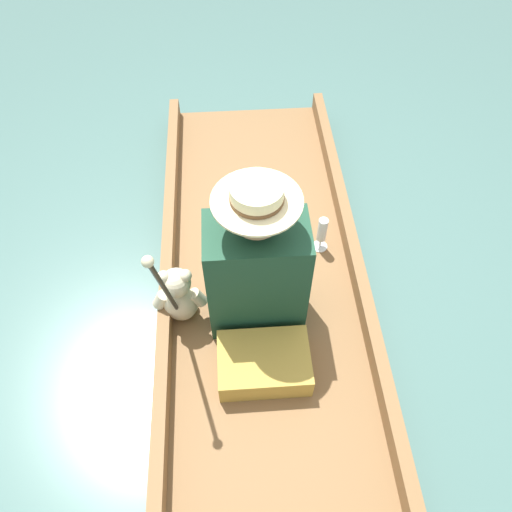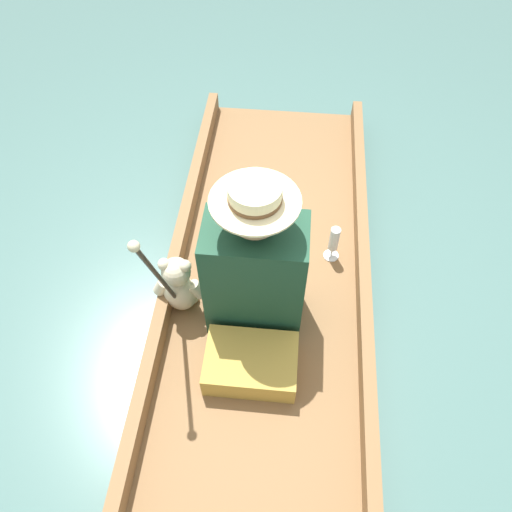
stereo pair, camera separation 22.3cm
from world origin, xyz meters
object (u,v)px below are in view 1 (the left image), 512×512
at_px(seated_person, 256,262).
at_px(walking_cane, 165,289).
at_px(teddy_bear, 179,296).
at_px(wine_glass, 322,232).

height_order(seated_person, walking_cane, seated_person).
xyz_separation_m(seated_person, teddy_bear, (-0.37, -0.07, -0.15)).
height_order(seated_person, teddy_bear, seated_person).
distance_m(teddy_bear, wine_glass, 0.85).
relative_size(teddy_bear, wine_glass, 1.71).
bearing_deg(seated_person, wine_glass, 44.65).
xyz_separation_m(seated_person, wine_glass, (0.38, 0.32, -0.20)).
distance_m(wine_glass, walking_cane, 1.03).
relative_size(teddy_bear, walking_cane, 0.43).
height_order(wine_glass, walking_cane, walking_cane).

